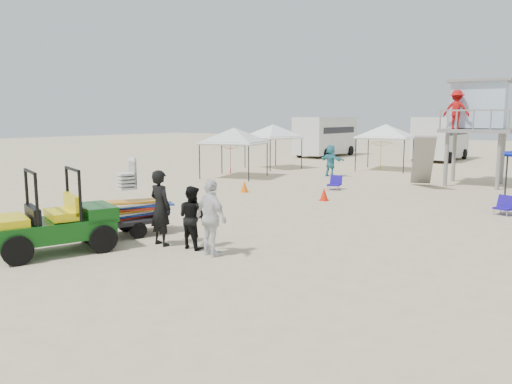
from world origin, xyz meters
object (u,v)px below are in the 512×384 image
Objects in this scene: utility_cart at (52,215)px; man_left at (160,208)px; surf_trailer at (131,207)px; lifeguard_tower at (477,109)px.

utility_cart reaches higher than man_left.
man_left is (1.51, -0.30, 0.19)m from surf_trailer.
utility_cart is 2.54m from man_left.
surf_trailer is (0.01, 2.34, -0.16)m from utility_cart.
surf_trailer is 0.46× the size of lifeguard_tower.
lifeguard_tower is (5.08, 16.62, 2.85)m from surf_trailer.
surf_trailer is at bearing -5.00° from man_left.
surf_trailer is at bearing -107.01° from lifeguard_tower.
utility_cart is 0.60× the size of lifeguard_tower.
man_left is 17.50m from lifeguard_tower.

